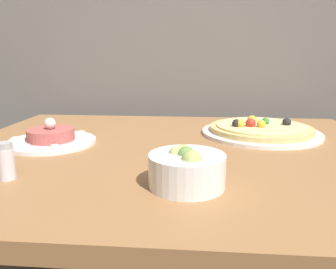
{
  "coord_description": "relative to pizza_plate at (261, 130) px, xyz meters",
  "views": [
    {
      "loc": [
        0.06,
        -0.35,
        0.95
      ],
      "look_at": [
        -0.01,
        0.43,
        0.76
      ],
      "focal_mm": 35.0,
      "sensor_mm": 36.0,
      "label": 1
    }
  ],
  "objects": [
    {
      "name": "pizza_plate",
      "position": [
        0.0,
        0.0,
        0.0
      ],
      "size": [
        0.35,
        0.35,
        0.05
      ],
      "color": "white",
      "rests_on": "dining_table"
    },
    {
      "name": "dining_table",
      "position": [
        -0.25,
        -0.17,
        -0.11
      ],
      "size": [
        1.13,
        0.89,
        0.72
      ],
      "color": "olive",
      "rests_on": "ground_plane"
    },
    {
      "name": "tartare_plate",
      "position": [
        -0.58,
        -0.16,
        0.0
      ],
      "size": [
        0.23,
        0.23,
        0.07
      ],
      "color": "white",
      "rests_on": "dining_table"
    },
    {
      "name": "salt_shaker",
      "position": [
        -0.55,
        -0.41,
        0.02
      ],
      "size": [
        0.03,
        0.03,
        0.07
      ],
      "color": "silver",
      "rests_on": "dining_table"
    },
    {
      "name": "small_bowl",
      "position": [
        -0.21,
        -0.42,
        0.02
      ],
      "size": [
        0.14,
        0.14,
        0.07
      ],
      "color": "white",
      "rests_on": "dining_table"
    }
  ]
}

